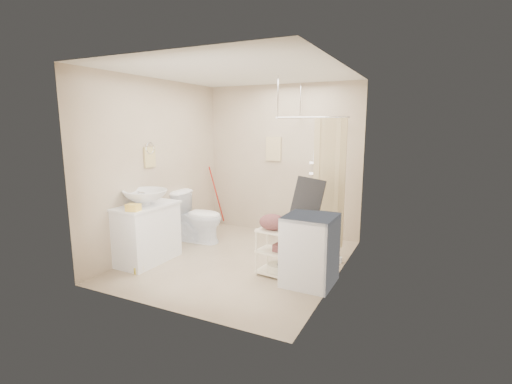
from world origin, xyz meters
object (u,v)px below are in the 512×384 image
at_px(washing_machine, 310,250).
at_px(laundry_rack, 278,248).
at_px(toilet, 198,216).
at_px(vanity, 147,233).

xyz_separation_m(washing_machine, laundry_rack, (-0.43, 0.04, -0.06)).
bearing_deg(laundry_rack, toilet, 163.70).
bearing_deg(washing_machine, toilet, 161.14).
distance_m(vanity, toilet, 1.08).
height_order(vanity, laundry_rack, vanity).
xyz_separation_m(toilet, laundry_rack, (1.75, -0.75, -0.06)).
distance_m(toilet, washing_machine, 2.32).
relative_size(vanity, laundry_rack, 1.28).
distance_m(vanity, washing_machine, 2.32).
bearing_deg(washing_machine, vanity, -171.85).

